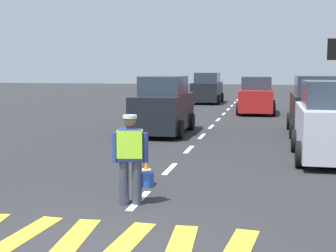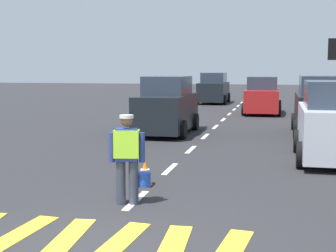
{
  "view_description": "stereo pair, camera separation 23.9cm",
  "coord_description": "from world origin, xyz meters",
  "px_view_note": "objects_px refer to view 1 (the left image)",
  "views": [
    {
      "loc": [
        2.37,
        -6.14,
        2.53
      ],
      "look_at": [
        -0.03,
        5.59,
        1.1
      ],
      "focal_mm": 52.55,
      "sensor_mm": 36.0,
      "label": 1
    },
    {
      "loc": [
        2.61,
        -6.09,
        2.53
      ],
      "look_at": [
        -0.03,
        5.59,
        1.1
      ],
      "focal_mm": 52.55,
      "sensor_mm": 36.0,
      "label": 2
    }
  ],
  "objects_px": {
    "traffic_cone_near": "(146,173)",
    "car_parked_far": "(317,107)",
    "car_oncoming_lead": "(163,107)",
    "car_oncoming_third": "(207,89)",
    "car_parked_curbside": "(332,124)",
    "car_outgoing_far": "(257,96)",
    "road_worker": "(132,155)"
  },
  "relations": [
    {
      "from": "traffic_cone_near",
      "to": "car_oncoming_lead",
      "type": "height_order",
      "value": "car_oncoming_lead"
    },
    {
      "from": "car_oncoming_third",
      "to": "car_oncoming_lead",
      "type": "relative_size",
      "value": 1.02
    },
    {
      "from": "traffic_cone_near",
      "to": "car_parked_far",
      "type": "height_order",
      "value": "car_parked_far"
    },
    {
      "from": "car_parked_curbside",
      "to": "car_oncoming_lead",
      "type": "height_order",
      "value": "car_oncoming_lead"
    },
    {
      "from": "road_worker",
      "to": "car_oncoming_third",
      "type": "bearing_deg",
      "value": 94.03
    },
    {
      "from": "car_outgoing_far",
      "to": "car_oncoming_lead",
      "type": "relative_size",
      "value": 1.0
    },
    {
      "from": "road_worker",
      "to": "car_oncoming_lead",
      "type": "xyz_separation_m",
      "value": [
        -1.5,
        9.8,
        0.09
      ]
    },
    {
      "from": "car_oncoming_lead",
      "to": "car_parked_far",
      "type": "bearing_deg",
      "value": 9.32
    },
    {
      "from": "car_oncoming_lead",
      "to": "car_parked_curbside",
      "type": "bearing_deg",
      "value": -38.5
    },
    {
      "from": "traffic_cone_near",
      "to": "car_outgoing_far",
      "type": "relative_size",
      "value": 0.13
    },
    {
      "from": "car_outgoing_far",
      "to": "car_parked_far",
      "type": "height_order",
      "value": "car_parked_far"
    },
    {
      "from": "car_oncoming_third",
      "to": "car_parked_curbside",
      "type": "bearing_deg",
      "value": -74.07
    },
    {
      "from": "car_oncoming_third",
      "to": "car_parked_far",
      "type": "xyz_separation_m",
      "value": [
        6.1,
        -15.64,
        0.03
      ]
    },
    {
      "from": "car_oncoming_third",
      "to": "car_oncoming_lead",
      "type": "bearing_deg",
      "value": -88.76
    },
    {
      "from": "car_parked_far",
      "to": "car_oncoming_third",
      "type": "bearing_deg",
      "value": 111.32
    },
    {
      "from": "traffic_cone_near",
      "to": "car_parked_far",
      "type": "xyz_separation_m",
      "value": [
        4.34,
        9.26,
        0.75
      ]
    },
    {
      "from": "road_worker",
      "to": "car_parked_curbside",
      "type": "bearing_deg",
      "value": 51.84
    },
    {
      "from": "traffic_cone_near",
      "to": "car_outgoing_far",
      "type": "distance_m",
      "value": 17.57
    },
    {
      "from": "car_oncoming_third",
      "to": "car_outgoing_far",
      "type": "relative_size",
      "value": 1.01
    },
    {
      "from": "car_parked_curbside",
      "to": "car_oncoming_third",
      "type": "relative_size",
      "value": 0.9
    },
    {
      "from": "traffic_cone_near",
      "to": "car_oncoming_lead",
      "type": "relative_size",
      "value": 0.13
    },
    {
      "from": "traffic_cone_near",
      "to": "car_outgoing_far",
      "type": "xyz_separation_m",
      "value": [
        1.9,
        17.46,
        0.67
      ]
    },
    {
      "from": "car_outgoing_far",
      "to": "road_worker",
      "type": "bearing_deg",
      "value": -95.45
    },
    {
      "from": "car_parked_curbside",
      "to": "car_oncoming_third",
      "type": "xyz_separation_m",
      "value": [
        -6.02,
        21.09,
        -0.0
      ]
    },
    {
      "from": "car_oncoming_lead",
      "to": "road_worker",
      "type": "bearing_deg",
      "value": -81.3
    },
    {
      "from": "road_worker",
      "to": "car_outgoing_far",
      "type": "xyz_separation_m",
      "value": [
        1.81,
        18.94,
        0.02
      ]
    },
    {
      "from": "road_worker",
      "to": "car_outgoing_far",
      "type": "bearing_deg",
      "value": 84.55
    },
    {
      "from": "road_worker",
      "to": "car_oncoming_third",
      "type": "relative_size",
      "value": 0.39
    },
    {
      "from": "road_worker",
      "to": "car_parked_far",
      "type": "distance_m",
      "value": 11.55
    },
    {
      "from": "car_outgoing_far",
      "to": "car_oncoming_lead",
      "type": "height_order",
      "value": "car_oncoming_lead"
    },
    {
      "from": "car_oncoming_lead",
      "to": "car_outgoing_far",
      "type": "bearing_deg",
      "value": 70.12
    },
    {
      "from": "car_parked_curbside",
      "to": "car_outgoing_far",
      "type": "xyz_separation_m",
      "value": [
        -2.36,
        13.64,
        -0.06
      ]
    }
  ]
}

